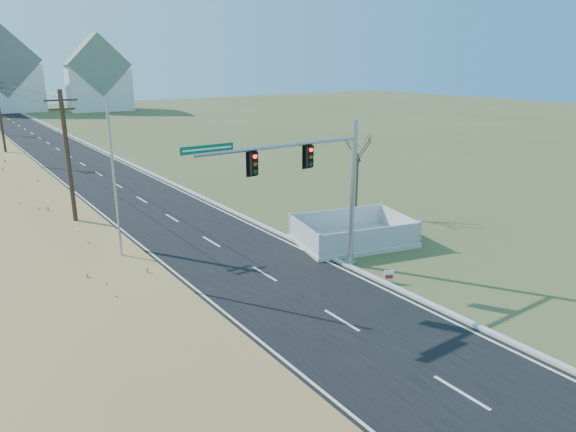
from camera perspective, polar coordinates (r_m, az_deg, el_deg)
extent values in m
plane|color=#465027|center=(23.48, 2.73, -9.73)|extent=(260.00, 260.00, 0.00)
cube|color=black|center=(68.61, -23.86, 6.57)|extent=(8.00, 180.00, 0.06)
cube|color=#B2AFA8|center=(69.51, -20.52, 7.10)|extent=(0.30, 180.00, 0.18)
cylinder|color=#422D1E|center=(32.77, -23.13, 4.91)|extent=(0.26, 0.26, 9.00)
cube|color=#422D1E|center=(32.29, -23.93, 11.69)|extent=(1.80, 0.10, 0.10)
cube|color=#422D1E|center=(32.32, -23.83, 10.81)|extent=(1.40, 0.10, 0.10)
cylinder|color=#422D1E|center=(62.19, -29.28, 9.14)|extent=(0.26, 0.26, 9.00)
cube|color=silver|center=(129.55, -29.07, 12.29)|extent=(15.00, 10.00, 10.00)
cube|color=silver|center=(125.13, -20.23, 13.01)|extent=(13.87, 10.31, 9.00)
cube|color=slate|center=(124.99, -20.49, 15.47)|extent=(14.12, 10.51, 13.24)
cylinder|color=#9EA0A5|center=(27.87, 6.89, -5.18)|extent=(0.66, 0.66, 0.22)
cylinder|color=#9EA0A5|center=(26.71, 7.16, 2.28)|extent=(0.29, 0.29, 7.70)
cylinder|color=#9EA0A5|center=(23.42, -0.66, 7.79)|extent=(8.80, 0.20, 0.18)
cube|color=black|center=(24.42, 2.34, 6.66)|extent=(0.34, 0.28, 1.05)
cube|color=black|center=(22.71, -3.88, 5.87)|extent=(0.34, 0.28, 1.05)
cube|color=#055E3C|center=(21.52, -8.97, 7.39)|extent=(2.42, 0.05, 0.33)
cube|color=#B7B5AD|center=(31.21, 7.21, -2.73)|extent=(7.60, 6.03, 0.26)
cube|color=#AAAAAF|center=(29.21, 9.25, -2.59)|extent=(6.25, 1.59, 1.28)
cube|color=#AAAAAF|center=(32.77, 5.49, -0.31)|extent=(6.25, 1.59, 1.28)
cube|color=#AAAAAF|center=(29.63, 1.79, -2.10)|extent=(1.09, 4.17, 1.28)
cube|color=#AAAAAF|center=(32.57, 12.23, -0.73)|extent=(1.09, 4.17, 1.28)
cube|color=white|center=(25.92, 11.13, -6.60)|extent=(0.46, 0.29, 0.62)
cube|color=#A91B0B|center=(25.89, 11.15, -6.63)|extent=(0.36, 0.21, 0.18)
cylinder|color=#B7B5AD|center=(27.18, -17.77, -6.53)|extent=(0.40, 0.40, 0.18)
cylinder|color=#9EA0A5|center=(25.83, -18.62, 2.44)|extent=(0.11, 0.11, 8.94)
cylinder|color=#4C3F33|center=(36.75, 7.62, 3.24)|extent=(0.18, 0.18, 3.95)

